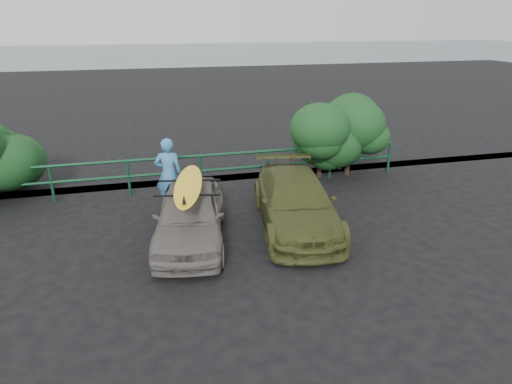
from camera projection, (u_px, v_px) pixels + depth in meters
ground at (184, 284)px, 8.53m from camera, size 80.00×80.00×0.00m
ocean at (141, 54)px, 62.87m from camera, size 200.00×200.00×0.00m
guardrail at (165, 175)px, 12.87m from camera, size 14.00×0.08×1.04m
shrub_right at (325, 141)px, 14.26m from camera, size 3.20×2.40×2.13m
sedan at (190, 215)px, 9.96m from camera, size 2.10×3.87×1.25m
olive_vehicle at (296, 202)px, 10.72m from camera, size 2.33×4.44×1.23m
man at (169, 174)px, 11.61m from camera, size 0.76×0.58×1.88m
roof_rack at (189, 188)px, 9.73m from camera, size 1.51×1.18×0.05m
surfboard at (188, 185)px, 9.70m from camera, size 1.05×2.83×0.08m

